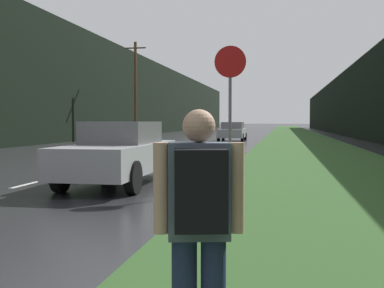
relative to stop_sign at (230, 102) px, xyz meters
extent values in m
cube|color=#2D5123|center=(2.48, 28.78, -1.94)|extent=(6.00, 240.00, 0.02)
cube|color=silver|center=(-4.99, 0.94, -1.95)|extent=(0.12, 3.00, 0.01)
cube|color=silver|center=(-4.99, 7.94, -1.95)|extent=(0.12, 3.00, 0.01)
cube|color=silver|center=(-4.99, 14.94, -1.95)|extent=(0.12, 3.00, 0.01)
cube|color=black|center=(-15.45, 38.78, 2.50)|extent=(2.00, 140.00, 8.91)
cube|color=black|center=(8.48, 38.78, 1.49)|extent=(2.00, 140.00, 6.89)
cylinder|color=#4C3823|center=(-10.93, 27.99, 2.10)|extent=(0.24, 0.24, 8.10)
cube|color=#4C3823|center=(-10.93, 27.99, 5.65)|extent=(1.80, 0.10, 0.10)
cylinder|color=slate|center=(0.00, 0.00, -0.71)|extent=(0.07, 0.07, 2.49)
cylinder|color=#B71414|center=(0.00, 0.00, 0.89)|extent=(0.70, 0.02, 0.70)
cube|color=#4C5666|center=(0.64, -7.67, -0.84)|extent=(0.42, 0.29, 0.59)
sphere|color=tan|center=(0.64, -7.67, -0.44)|extent=(0.20, 0.20, 0.20)
cylinder|color=tan|center=(0.41, -7.72, -0.82)|extent=(0.09, 0.09, 0.56)
cylinder|color=tan|center=(0.87, -7.62, -0.82)|extent=(0.09, 0.09, 0.56)
cube|color=black|center=(0.69, -7.86, -0.81)|extent=(0.33, 0.24, 0.47)
cube|color=#9E9EA3|center=(-2.75, 0.53, -1.29)|extent=(1.73, 4.71, 0.68)
cube|color=#5E5E61|center=(-2.75, 0.76, -0.69)|extent=(1.47, 2.12, 0.53)
cylinder|color=black|center=(-1.93, -0.94, -1.60)|extent=(0.20, 0.72, 0.72)
cylinder|color=black|center=(-3.57, -0.94, -1.60)|extent=(0.20, 0.72, 0.72)
cylinder|color=black|center=(-1.93, 1.99, -1.60)|extent=(0.20, 0.72, 0.72)
cylinder|color=black|center=(-3.57, 1.99, -1.60)|extent=(0.20, 0.72, 0.72)
cube|color=#9E9EA3|center=(-2.75, 27.09, -1.35)|extent=(1.91, 4.67, 0.66)
cube|color=#5E5E61|center=(-2.75, 27.33, -0.75)|extent=(1.62, 2.10, 0.53)
cylinder|color=black|center=(-1.85, 25.65, -1.64)|extent=(0.20, 0.62, 0.62)
cylinder|color=black|center=(-3.66, 25.65, -1.64)|extent=(0.20, 0.62, 0.62)
cylinder|color=black|center=(-1.85, 28.54, -1.64)|extent=(0.20, 0.62, 0.62)
cylinder|color=black|center=(-3.66, 28.54, -1.64)|extent=(0.20, 0.62, 0.62)
camera|label=1|loc=(1.15, -10.56, -0.41)|focal=45.00mm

